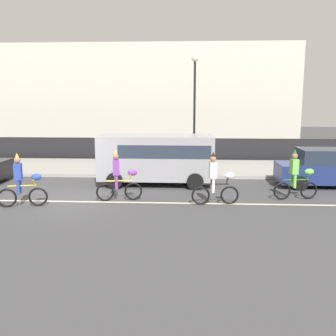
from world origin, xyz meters
TOP-DOWN VIEW (x-y plane):
  - ground_plane at (0.00, 0.00)m, footprint 80.00×80.00m
  - road_centre_line at (0.00, -0.50)m, footprint 36.00×0.14m
  - sidewalk_curb at (0.00, 6.50)m, footprint 60.00×5.00m
  - fence_line at (0.00, 9.40)m, footprint 40.00×0.08m
  - building_backdrop at (-1.57, 18.00)m, footprint 28.00×8.00m
  - parade_cyclist_cobalt at (-1.28, -1.26)m, footprint 1.69×0.56m
  - parade_cyclist_purple at (1.97, -0.23)m, footprint 1.70×0.55m
  - parade_cyclist_zebra at (5.52, -0.59)m, footprint 1.72×0.50m
  - parade_cyclist_lime at (8.60, 0.33)m, footprint 1.71×0.52m
  - parked_van_grey at (3.19, 2.70)m, footprint 5.00×2.22m
  - parked_car_navy at (10.44, 2.68)m, footprint 4.10×1.92m
  - street_lamp_post at (4.80, 6.82)m, footprint 0.36×0.36m

SIDE VIEW (x-z plane):
  - ground_plane at x=0.00m, z-range 0.00..0.00m
  - road_centre_line at x=0.00m, z-range 0.00..0.01m
  - sidewalk_curb at x=0.00m, z-range 0.00..0.15m
  - fence_line at x=0.00m, z-range 0.00..1.40m
  - parked_car_navy at x=10.44m, z-range -0.04..1.60m
  - parade_cyclist_cobalt at x=-1.28m, z-range -0.12..1.80m
  - parade_cyclist_purple at x=1.97m, z-range -0.12..1.80m
  - parade_cyclist_zebra at x=5.52m, z-range -0.12..1.80m
  - parade_cyclist_lime at x=8.60m, z-range -0.12..1.80m
  - parked_van_grey at x=3.19m, z-range 0.19..2.37m
  - building_backdrop at x=-1.57m, z-range 0.00..7.70m
  - street_lamp_post at x=4.80m, z-range 1.06..6.92m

